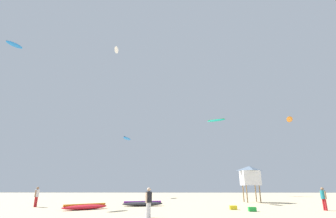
{
  "coord_description": "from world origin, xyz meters",
  "views": [
    {
      "loc": [
        0.51,
        -11.93,
        1.88
      ],
      "look_at": [
        0.0,
        20.19,
        11.74
      ],
      "focal_mm": 26.71,
      "sensor_mm": 36.0,
      "label": 1
    }
  ],
  "objects_px": {
    "gear_bag": "(252,209)",
    "person_left": "(323,197)",
    "person_foreground": "(149,200)",
    "kite_grounded_mid": "(143,204)",
    "cooler_box": "(233,208)",
    "lifeguard_tower": "(250,175)",
    "kite_aloft_0": "(14,45)",
    "kite_grounded_near": "(85,207)",
    "kite_aloft_1": "(116,50)",
    "kite_aloft_3": "(290,119)",
    "kite_aloft_2": "(127,138)",
    "kite_aloft_4": "(216,120)",
    "person_midground": "(37,195)"
  },
  "relations": [
    {
      "from": "gear_bag",
      "to": "person_left",
      "type": "bearing_deg",
      "value": 7.64
    },
    {
      "from": "person_foreground",
      "to": "kite_grounded_mid",
      "type": "height_order",
      "value": "person_foreground"
    },
    {
      "from": "person_foreground",
      "to": "cooler_box",
      "type": "xyz_separation_m",
      "value": [
        6.43,
        5.41,
        -0.87
      ]
    },
    {
      "from": "cooler_box",
      "to": "lifeguard_tower",
      "type": "bearing_deg",
      "value": 64.89
    },
    {
      "from": "person_left",
      "to": "gear_bag",
      "type": "bearing_deg",
      "value": 174.12
    },
    {
      "from": "kite_grounded_mid",
      "to": "kite_aloft_0",
      "type": "relative_size",
      "value": 1.92
    },
    {
      "from": "kite_grounded_near",
      "to": "kite_aloft_1",
      "type": "relative_size",
      "value": 1.53
    },
    {
      "from": "kite_aloft_1",
      "to": "cooler_box",
      "type": "bearing_deg",
      "value": -46.15
    },
    {
      "from": "person_foreground",
      "to": "kite_aloft_3",
      "type": "xyz_separation_m",
      "value": [
        22.88,
        27.81,
        12.35
      ]
    },
    {
      "from": "gear_bag",
      "to": "kite_aloft_2",
      "type": "distance_m",
      "value": 29.75
    },
    {
      "from": "kite_aloft_0",
      "to": "person_left",
      "type": "bearing_deg",
      "value": -12.05
    },
    {
      "from": "kite_aloft_0",
      "to": "kite_aloft_3",
      "type": "distance_m",
      "value": 45.19
    },
    {
      "from": "lifeguard_tower",
      "to": "kite_aloft_3",
      "type": "xyz_separation_m",
      "value": [
        12.05,
        13.03,
        10.32
      ]
    },
    {
      "from": "kite_grounded_mid",
      "to": "gear_bag",
      "type": "distance_m",
      "value": 10.16
    },
    {
      "from": "kite_grounded_mid",
      "to": "gear_bag",
      "type": "xyz_separation_m",
      "value": [
        8.88,
        -4.93,
        -0.07
      ]
    },
    {
      "from": "kite_grounded_near",
      "to": "kite_aloft_1",
      "type": "distance_m",
      "value": 27.58
    },
    {
      "from": "lifeguard_tower",
      "to": "person_left",
      "type": "bearing_deg",
      "value": -75.04
    },
    {
      "from": "gear_bag",
      "to": "kite_aloft_4",
      "type": "height_order",
      "value": "kite_aloft_4"
    },
    {
      "from": "gear_bag",
      "to": "kite_aloft_3",
      "type": "height_order",
      "value": "kite_aloft_3"
    },
    {
      "from": "person_midground",
      "to": "person_left",
      "type": "bearing_deg",
      "value": -2.81
    },
    {
      "from": "kite_grounded_mid",
      "to": "kite_aloft_2",
      "type": "height_order",
      "value": "kite_aloft_2"
    },
    {
      "from": "kite_aloft_1",
      "to": "person_foreground",
      "type": "bearing_deg",
      "value": -69.09
    },
    {
      "from": "kite_aloft_2",
      "to": "kite_aloft_4",
      "type": "bearing_deg",
      "value": 25.98
    },
    {
      "from": "lifeguard_tower",
      "to": "kite_aloft_3",
      "type": "relative_size",
      "value": 1.07
    },
    {
      "from": "person_midground",
      "to": "kite_grounded_mid",
      "type": "height_order",
      "value": "person_midground"
    },
    {
      "from": "person_left",
      "to": "lifeguard_tower",
      "type": "height_order",
      "value": "lifeguard_tower"
    },
    {
      "from": "kite_aloft_0",
      "to": "kite_aloft_3",
      "type": "xyz_separation_m",
      "value": [
        41.8,
        16.12,
        -5.96
      ]
    },
    {
      "from": "lifeguard_tower",
      "to": "gear_bag",
      "type": "relative_size",
      "value": 7.41
    },
    {
      "from": "kite_grounded_near",
      "to": "lifeguard_tower",
      "type": "xyz_separation_m",
      "value": [
        16.49,
        9.52,
        2.84
      ]
    },
    {
      "from": "kite_grounded_mid",
      "to": "person_foreground",
      "type": "bearing_deg",
      "value": -81.33
    },
    {
      "from": "person_left",
      "to": "kite_aloft_1",
      "type": "distance_m",
      "value": 34.4
    },
    {
      "from": "kite_grounded_near",
      "to": "cooler_box",
      "type": "relative_size",
      "value": 6.47
    },
    {
      "from": "kite_aloft_1",
      "to": "kite_aloft_2",
      "type": "height_order",
      "value": "kite_aloft_1"
    },
    {
      "from": "gear_bag",
      "to": "kite_aloft_3",
      "type": "bearing_deg",
      "value": 57.21
    },
    {
      "from": "person_midground",
      "to": "lifeguard_tower",
      "type": "relative_size",
      "value": 0.43
    },
    {
      "from": "kite_grounded_near",
      "to": "person_left",
      "type": "bearing_deg",
      "value": -1.46
    },
    {
      "from": "kite_aloft_2",
      "to": "kite_aloft_4",
      "type": "distance_m",
      "value": 20.66
    },
    {
      "from": "lifeguard_tower",
      "to": "gear_bag",
      "type": "bearing_deg",
      "value": -106.98
    },
    {
      "from": "kite_aloft_3",
      "to": "kite_aloft_2",
      "type": "bearing_deg",
      "value": 179.31
    },
    {
      "from": "person_left",
      "to": "kite_aloft_4",
      "type": "relative_size",
      "value": 0.42
    },
    {
      "from": "kite_grounded_near",
      "to": "kite_aloft_2",
      "type": "bearing_deg",
      "value": 92.57
    },
    {
      "from": "lifeguard_tower",
      "to": "gear_bag",
      "type": "height_order",
      "value": "lifeguard_tower"
    },
    {
      "from": "kite_aloft_3",
      "to": "kite_aloft_4",
      "type": "height_order",
      "value": "kite_aloft_4"
    },
    {
      "from": "person_midground",
      "to": "kite_aloft_3",
      "type": "xyz_separation_m",
      "value": [
        33.94,
        20.07,
        12.34
      ]
    },
    {
      "from": "person_midground",
      "to": "lifeguard_tower",
      "type": "height_order",
      "value": "lifeguard_tower"
    },
    {
      "from": "cooler_box",
      "to": "gear_bag",
      "type": "height_order",
      "value": "same"
    },
    {
      "from": "person_foreground",
      "to": "lifeguard_tower",
      "type": "bearing_deg",
      "value": -91.37
    },
    {
      "from": "person_left",
      "to": "kite_aloft_1",
      "type": "bearing_deg",
      "value": 130.61
    },
    {
      "from": "lifeguard_tower",
      "to": "kite_aloft_1",
      "type": "distance_m",
      "value": 27.99
    },
    {
      "from": "lifeguard_tower",
      "to": "person_foreground",
      "type": "bearing_deg",
      "value": -126.21
    }
  ]
}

